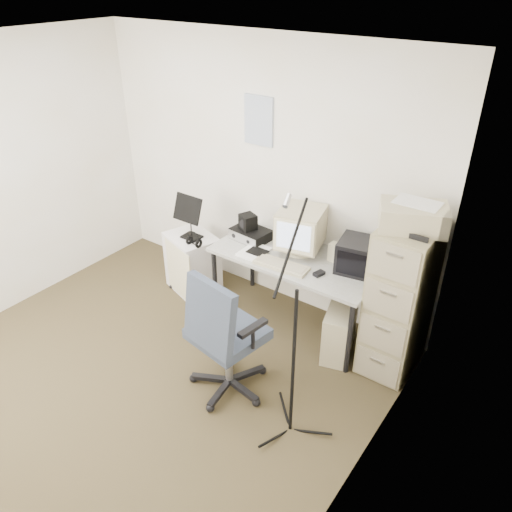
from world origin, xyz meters
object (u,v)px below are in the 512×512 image
Objects in this scene: desk at (295,291)px; side_cart at (193,263)px; filing_cabinet at (400,299)px; office_chair at (228,331)px.

desk is 2.43× the size of side_cart.
side_cart is (-1.16, -0.10, -0.06)m from desk.
filing_cabinet is 0.99m from desk.
office_chair is at bearing -19.37° from side_cart.
desk is 1.34× the size of office_chair.
side_cart is (-2.11, -0.13, -0.34)m from filing_cabinet.
desk is 1.02m from office_chair.
desk is (-0.95, -0.03, -0.29)m from filing_cabinet.
desk is 1.17m from side_cart.
desk is at bearing -178.19° from filing_cabinet.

